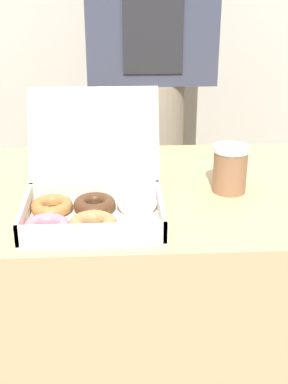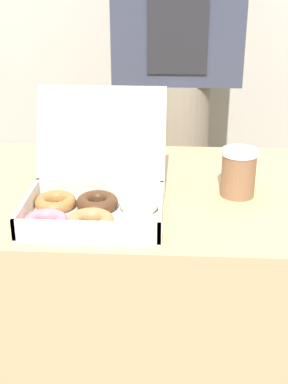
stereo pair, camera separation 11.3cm
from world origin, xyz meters
name	(u,v)px [view 2 (the right image)]	position (x,y,z in m)	size (l,w,h in m)	color
table	(161,315)	(0.00, 0.00, 0.38)	(1.17, 0.65, 0.77)	tan
donut_box	(95,201)	(-0.14, -0.17, 0.80)	(0.31, 0.31, 0.25)	silver
coffee_cup	(238,172)	(0.18, -0.03, 0.82)	(0.09, 0.09, 0.12)	#8C6042
person_customer	(177,77)	(0.03, 0.64, 0.91)	(0.43, 0.24, 1.69)	gray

